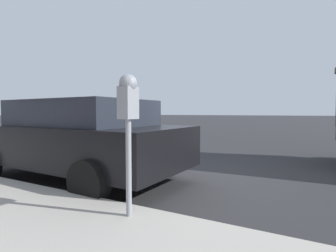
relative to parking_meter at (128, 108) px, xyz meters
The scene contains 3 objects.
ground_plane 2.87m from the parking_meter, 10.99° to the left, with size 220.00×220.00×0.00m, color #2B2B2D.
parking_meter is the anchor object (origin of this frame).
car_black 2.65m from the parking_meter, 58.63° to the left, with size 2.23×4.36×1.50m.
Camera 1 is at (-4.72, -2.17, 1.28)m, focal length 28.00 mm.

